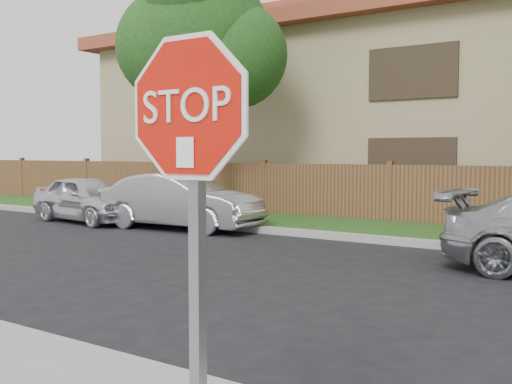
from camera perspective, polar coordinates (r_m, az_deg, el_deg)
The scene contains 4 objects.
tree_left at distance 17.53m, azimuth -5.37°, elevation 14.62°, with size 4.80×3.90×7.78m.
stop_sign at distance 3.00m, azimuth -6.20°, elevation 1.86°, with size 1.01×0.13×2.55m.
sedan_far_left at distance 17.15m, azimuth -15.72°, elevation -0.62°, with size 1.53×3.80×1.29m, color silver.
sedan_left at distance 15.09m, azimuth -7.20°, elevation -0.90°, with size 1.48×4.24×1.40m, color #A6A5AA.
Camera 1 is at (1.90, -3.77, 1.93)m, focal length 42.00 mm.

